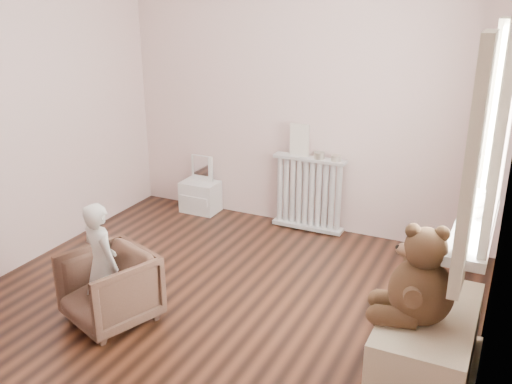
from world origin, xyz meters
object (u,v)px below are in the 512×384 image
at_px(armchair, 109,288).
at_px(child, 102,264).
at_px(toy_vanity, 200,186).
at_px(plush_cat, 477,202).
at_px(teddy_bear, 421,286).
at_px(radiator, 309,192).
at_px(toy_bench, 426,349).

xyz_separation_m(armchair, child, (0.00, -0.05, 0.21)).
bearing_deg(toy_vanity, armchair, -76.53).
bearing_deg(plush_cat, teddy_bear, -112.56).
relative_size(toy_vanity, plush_cat, 2.23).
xyz_separation_m(radiator, armchair, (-0.68, -2.07, -0.13)).
xyz_separation_m(toy_vanity, armchair, (0.49, -2.04, -0.02)).
bearing_deg(plush_cat, armchair, -165.04).
bearing_deg(child, toy_vanity, -56.22).
xyz_separation_m(armchair, toy_bench, (2.09, 0.31, -0.06)).
bearing_deg(armchair, toy_vanity, 124.09).
xyz_separation_m(armchair, teddy_bear, (2.04, 0.20, 0.41)).
height_order(child, toy_bench, child).
bearing_deg(toy_bench, teddy_bear, -113.82).
height_order(teddy_bear, plush_cat, plush_cat).
relative_size(child, plush_cat, 3.37).
relative_size(armchair, teddy_bear, 0.98).
height_order(toy_vanity, teddy_bear, teddy_bear).
bearing_deg(child, plush_cat, -139.39).
bearing_deg(plush_cat, toy_bench, -111.18).
xyz_separation_m(radiator, teddy_bear, (1.36, -1.87, 0.28)).
bearing_deg(toy_bench, armchair, -171.51).
height_order(radiator, toy_bench, radiator).
xyz_separation_m(child, toy_bench, (2.09, 0.36, -0.26)).
height_order(radiator, plush_cat, plush_cat).
bearing_deg(teddy_bear, child, 175.10).
distance_m(toy_bench, teddy_bear, 0.49).
distance_m(armchair, plush_cat, 2.47).
xyz_separation_m(armchair, plush_cat, (2.23, 0.76, 0.74)).
bearing_deg(toy_bench, radiator, 128.67).
height_order(radiator, armchair, radiator).
bearing_deg(armchair, plush_cat, 39.47).
distance_m(toy_bench, plush_cat, 0.93).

